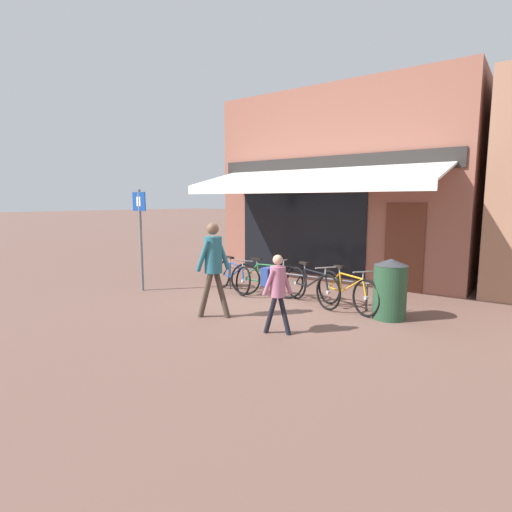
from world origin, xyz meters
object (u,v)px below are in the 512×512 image
bicycle_green (266,279)px  pedestrian_child (276,284)px  bicycle_orange (346,291)px  litter_bin (390,289)px  bicycle_black (311,286)px  bicycle_blue (233,276)px  pedestrian_adult (213,259)px  parking_sign (140,229)px

bicycle_green → pedestrian_child: bearing=-67.2°
bicycle_orange → litter_bin: 0.90m
bicycle_black → bicycle_orange: 0.78m
bicycle_green → pedestrian_child: pedestrian_child is taller
bicycle_blue → litter_bin: bearing=23.5°
bicycle_orange → pedestrian_adult: (-1.80, -1.91, 0.70)m
litter_bin → parking_sign: 5.76m
parking_sign → bicycle_green: bearing=23.6°
bicycle_orange → pedestrian_child: bearing=-74.9°
pedestrian_adult → litter_bin: (2.68, 1.80, -0.53)m
bicycle_blue → bicycle_orange: bearing=25.1°
bicycle_blue → bicycle_green: bicycle_green is taller
pedestrian_adult → litter_bin: bearing=25.3°
bicycle_orange → parking_sign: size_ratio=0.68×
bicycle_black → parking_sign: (-3.92, -1.21, 1.09)m
pedestrian_adult → bicycle_green: bearing=85.0°
bicycle_green → bicycle_orange: bearing=-14.8°
pedestrian_adult → bicycle_orange: bearing=38.0°
parking_sign → pedestrian_adult: bearing=-13.5°
bicycle_blue → bicycle_black: bearing=25.1°
bicycle_green → parking_sign: size_ratio=0.71×
bicycle_orange → bicycle_black: bearing=-154.5°
pedestrian_child → litter_bin: size_ratio=1.18×
bicycle_blue → bicycle_black: bicycle_black is taller
bicycle_blue → parking_sign: size_ratio=0.67×
bicycle_black → bicycle_orange: bicycle_black is taller
bicycle_blue → litter_bin: 3.75m
bicycle_green → bicycle_black: bicycle_green is taller
bicycle_blue → bicycle_black: 2.08m
bicycle_orange → pedestrian_adult: 2.71m
bicycle_blue → pedestrian_child: 3.24m
bicycle_blue → bicycle_green: (0.94, 0.00, 0.03)m
bicycle_black → pedestrian_child: size_ratio=1.27×
bicycle_blue → pedestrian_adult: (1.07, -1.90, 0.72)m
pedestrian_child → parking_sign: bearing=171.2°
bicycle_blue → pedestrian_child: bearing=-13.8°
pedestrian_child → pedestrian_adult: bearing=177.4°
bicycle_green → bicycle_black: 1.14m
bicycle_blue → pedestrian_adult: pedestrian_adult is taller
bicycle_green → litter_bin: litter_bin is taller
bicycle_orange → litter_bin: size_ratio=1.47×
litter_bin → pedestrian_adult: bearing=-146.1°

